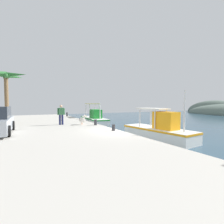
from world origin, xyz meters
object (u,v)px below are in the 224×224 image
Objects in this scene: fishing_boat_second at (159,130)px; fisherman_standing at (61,114)px; mooring_bollard_third at (114,128)px; mooring_bollard_nearest at (67,114)px; fishing_boat_nearest at (94,119)px; pelican at (82,120)px; palm_tree at (6,80)px; mooring_bollard_second at (95,122)px.

fishing_boat_second reaches higher than fisherman_standing.
fishing_boat_second is 3.53× the size of fisherman_standing.
mooring_bollard_nearest is at bearing -180.00° from mooring_bollard_third.
fishing_boat_nearest is 7.33m from pelican.
palm_tree is at bearing -74.42° from fishing_boat_nearest.
mooring_bollard_nearest is at bearing 164.59° from fisherman_standing.
fishing_boat_nearest reaches higher than mooring_bollard_second.
pelican is 1.86× the size of mooring_bollard_nearest.
mooring_bollard_second is at bearing 58.20° from fisherman_standing.
palm_tree is at bearing -126.57° from mooring_bollard_second.
fishing_boat_nearest is 7.73m from fisherman_standing.
pelican is at bearing -5.17° from mooring_bollard_nearest.
fishing_boat_second reaches higher than mooring_bollard_nearest.
pelican reaches higher than mooring_bollard_nearest.
mooring_bollard_second is at bearing -137.25° from fishing_boat_second.
fisherman_standing is at bearing 50.81° from palm_tree.
palm_tree is (2.52, -9.02, 3.96)m from fishing_boat_nearest.
fisherman_standing is 9.03m from mooring_bollard_nearest.
fishing_boat_second is 3.40m from mooring_bollard_third.
fishing_boat_second is at bearing 13.63° from mooring_bollard_nearest.
fisherman_standing is (-0.67, -1.55, 0.48)m from pelican.
pelican is 0.21× the size of palm_tree.
fisherman_standing is at bearing -131.64° from fishing_boat_second.
pelican is at bearing -167.89° from mooring_bollard_third.
fishing_boat_nearest is 10.69m from mooring_bollard_third.
mooring_bollard_second is 1.10× the size of mooring_bollard_third.
palm_tree reaches higher than mooring_bollard_third.
fishing_boat_second is at bearing 42.75° from mooring_bollard_second.
mooring_bollard_third is (4.60, 2.39, -0.68)m from fisherman_standing.
mooring_bollard_nearest is (-8.69, 2.39, -0.63)m from fisherman_standing.
fishing_boat_second reaches higher than pelican.
pelican is at bearing -28.78° from fishing_boat_nearest.
palm_tree is (-4.71, -6.35, 3.54)m from mooring_bollard_second.
mooring_bollard_second is (10.17, -0.00, -0.03)m from mooring_bollard_nearest.
fishing_boat_nearest is 1.47× the size of palm_tree.
mooring_bollard_nearest is at bearing 130.69° from palm_tree.
mooring_bollard_nearest is (-13.79, -3.34, 0.40)m from fishing_boat_second.
mooring_bollard_third is (13.29, 0.00, -0.05)m from mooring_bollard_nearest.
mooring_bollard_nearest is at bearing 174.83° from pelican.
pelican is (6.41, -3.52, 0.60)m from fishing_boat_nearest.
pelican is at bearing -136.64° from fishing_boat_second.
fisherman_standing is 3.64× the size of mooring_bollard_second.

